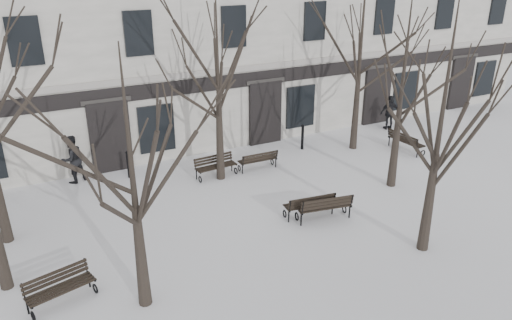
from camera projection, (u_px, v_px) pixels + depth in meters
ground at (286, 242)px, 15.38m from camera, size 100.00×100.00×0.00m
building at (152, 14)px, 23.89m from camera, size 40.40×10.20×11.40m
tree_1 at (130, 153)px, 11.11m from camera, size 4.61×4.61×6.58m
tree_2 at (444, 102)px, 13.27m from camera, size 5.11×5.11×7.31m
tree_3 at (404, 67)px, 17.36m from camera, size 5.09×5.09×7.28m
tree_5 at (217, 57)px, 17.85m from camera, size 5.38×5.38×7.68m
tree_6 at (362, 29)px, 20.70m from camera, size 5.94×5.94×8.49m
bench_0 at (60, 287)px, 12.55m from camera, size 1.77×1.02×0.85m
bench_1 at (325, 206)px, 16.43m from camera, size 1.92×0.96×0.93m
bench_2 at (310, 204)px, 16.67m from camera, size 1.76×0.82×0.86m
bench_3 at (215, 165)px, 19.72m from camera, size 1.71×0.73×0.84m
bench_4 at (258, 160)px, 20.31m from camera, size 1.62×0.61×0.81m
bench_5 at (405, 141)px, 22.21m from camera, size 0.76×1.81×0.89m
bollard_a at (128, 163)px, 19.53m from camera, size 0.14×0.14×1.13m
bollard_b at (302, 136)px, 22.38m from camera, size 0.15×0.15×1.17m
pedestrian_b at (76, 182)px, 19.41m from camera, size 1.13×1.03×1.89m
pedestrian_c at (388, 129)px, 25.20m from camera, size 1.08×0.61×1.73m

